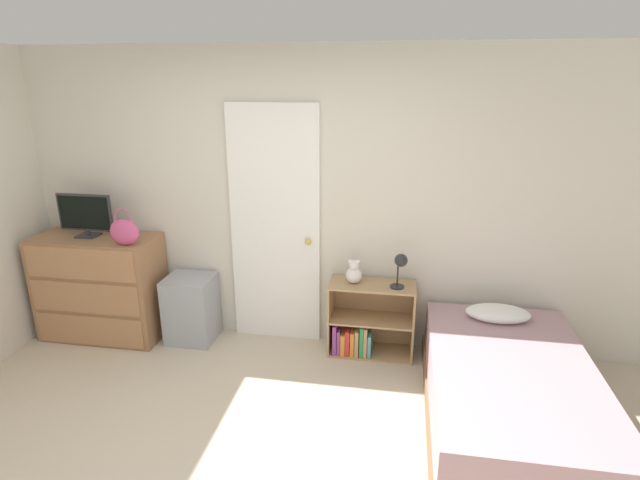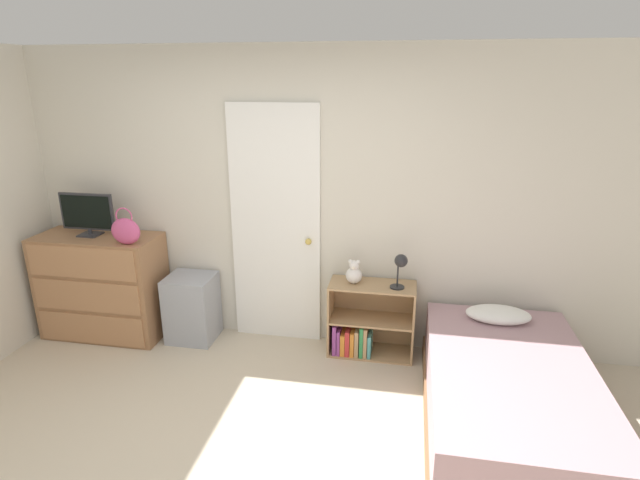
{
  "view_description": "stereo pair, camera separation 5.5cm",
  "coord_description": "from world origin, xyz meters",
  "px_view_note": "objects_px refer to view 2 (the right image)",
  "views": [
    {
      "loc": [
        1.02,
        -2.08,
        2.3
      ],
      "look_at": [
        0.38,
        1.71,
        1.03
      ],
      "focal_mm": 28.0,
      "sensor_mm": 36.0,
      "label": 1
    },
    {
      "loc": [
        1.08,
        -2.07,
        2.3
      ],
      "look_at": [
        0.38,
        1.71,
        1.03
      ],
      "focal_mm": 28.0,
      "sensor_mm": 36.0,
      "label": 2
    }
  ],
  "objects_px": {
    "dresser": "(103,286)",
    "handbag": "(126,231)",
    "tv": "(87,214)",
    "bed": "(509,395)",
    "teddy_bear": "(354,273)",
    "desk_lamp": "(400,264)",
    "storage_bin": "(192,308)",
    "bookshelf": "(364,326)"
  },
  "relations": [
    {
      "from": "dresser",
      "to": "handbag",
      "type": "xyz_separation_m",
      "value": [
        0.4,
        -0.15,
        0.59
      ]
    },
    {
      "from": "teddy_bear",
      "to": "dresser",
      "type": "bearing_deg",
      "value": -177.86
    },
    {
      "from": "storage_bin",
      "to": "bed",
      "type": "xyz_separation_m",
      "value": [
        2.62,
        -0.74,
        -0.07
      ]
    },
    {
      "from": "bookshelf",
      "to": "teddy_bear",
      "type": "xyz_separation_m",
      "value": [
        -0.1,
        -0.0,
        0.49
      ]
    },
    {
      "from": "dresser",
      "to": "storage_bin",
      "type": "relative_size",
      "value": 1.8
    },
    {
      "from": "teddy_bear",
      "to": "bed",
      "type": "distance_m",
      "value": 1.48
    },
    {
      "from": "bed",
      "to": "bookshelf",
      "type": "bearing_deg",
      "value": 144.0
    },
    {
      "from": "storage_bin",
      "to": "bookshelf",
      "type": "bearing_deg",
      "value": 1.17
    },
    {
      "from": "tv",
      "to": "storage_bin",
      "type": "bearing_deg",
      "value": 2.47
    },
    {
      "from": "desk_lamp",
      "to": "bed",
      "type": "xyz_separation_m",
      "value": [
        0.78,
        -0.72,
        -0.62
      ]
    },
    {
      "from": "teddy_bear",
      "to": "desk_lamp",
      "type": "distance_m",
      "value": 0.4
    },
    {
      "from": "tv",
      "to": "teddy_bear",
      "type": "height_order",
      "value": "tv"
    },
    {
      "from": "dresser",
      "to": "handbag",
      "type": "distance_m",
      "value": 0.73
    },
    {
      "from": "bed",
      "to": "teddy_bear",
      "type": "bearing_deg",
      "value": 146.47
    },
    {
      "from": "desk_lamp",
      "to": "bed",
      "type": "height_order",
      "value": "desk_lamp"
    },
    {
      "from": "handbag",
      "to": "storage_bin",
      "type": "bearing_deg",
      "value": 25.17
    },
    {
      "from": "desk_lamp",
      "to": "tv",
      "type": "bearing_deg",
      "value": -179.52
    },
    {
      "from": "handbag",
      "to": "tv",
      "type": "bearing_deg",
      "value": 160.02
    },
    {
      "from": "teddy_bear",
      "to": "bed",
      "type": "xyz_separation_m",
      "value": [
        1.16,
        -0.77,
        -0.5
      ]
    },
    {
      "from": "tv",
      "to": "handbag",
      "type": "xyz_separation_m",
      "value": [
        0.46,
        -0.17,
        -0.08
      ]
    },
    {
      "from": "storage_bin",
      "to": "handbag",
      "type": "bearing_deg",
      "value": -154.83
    },
    {
      "from": "dresser",
      "to": "tv",
      "type": "distance_m",
      "value": 0.68
    },
    {
      "from": "bookshelf",
      "to": "desk_lamp",
      "type": "bearing_deg",
      "value": -9.57
    },
    {
      "from": "tv",
      "to": "bed",
      "type": "bearing_deg",
      "value": -11.29
    },
    {
      "from": "storage_bin",
      "to": "bed",
      "type": "bearing_deg",
      "value": -15.75
    },
    {
      "from": "bookshelf",
      "to": "handbag",
      "type": "bearing_deg",
      "value": -173.25
    },
    {
      "from": "tv",
      "to": "handbag",
      "type": "distance_m",
      "value": 0.49
    },
    {
      "from": "tv",
      "to": "bed",
      "type": "xyz_separation_m",
      "value": [
        3.51,
        -0.7,
        -0.92
      ]
    },
    {
      "from": "handbag",
      "to": "bed",
      "type": "relative_size",
      "value": 0.17
    },
    {
      "from": "storage_bin",
      "to": "desk_lamp",
      "type": "bearing_deg",
      "value": -0.48
    },
    {
      "from": "dresser",
      "to": "handbag",
      "type": "bearing_deg",
      "value": -20.47
    },
    {
      "from": "handbag",
      "to": "bed",
      "type": "bearing_deg",
      "value": -9.93
    },
    {
      "from": "desk_lamp",
      "to": "dresser",
      "type": "bearing_deg",
      "value": -179.13
    },
    {
      "from": "tv",
      "to": "desk_lamp",
      "type": "xyz_separation_m",
      "value": [
        2.73,
        0.02,
        -0.29
      ]
    },
    {
      "from": "tv",
      "to": "storage_bin",
      "type": "distance_m",
      "value": 1.23
    },
    {
      "from": "storage_bin",
      "to": "bed",
      "type": "distance_m",
      "value": 2.73
    },
    {
      "from": "desk_lamp",
      "to": "storage_bin",
      "type": "bearing_deg",
      "value": 179.52
    },
    {
      "from": "teddy_bear",
      "to": "desk_lamp",
      "type": "height_order",
      "value": "desk_lamp"
    },
    {
      "from": "tv",
      "to": "bed",
      "type": "distance_m",
      "value": 3.7
    },
    {
      "from": "dresser",
      "to": "handbag",
      "type": "height_order",
      "value": "handbag"
    },
    {
      "from": "teddy_bear",
      "to": "bed",
      "type": "bearing_deg",
      "value": -33.53
    },
    {
      "from": "handbag",
      "to": "bed",
      "type": "distance_m",
      "value": 3.21
    }
  ]
}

